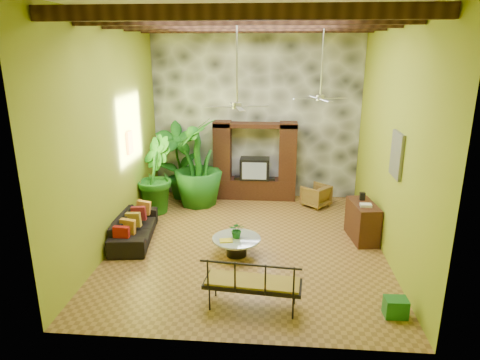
# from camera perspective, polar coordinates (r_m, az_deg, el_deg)

# --- Properties ---
(ground) EXTENTS (7.00, 7.00, 0.00)m
(ground) POSITION_cam_1_polar(r_m,az_deg,el_deg) (9.96, 1.00, -8.41)
(ground) COLOR brown
(ground) RESTS_ON ground
(ceiling) EXTENTS (6.00, 7.00, 0.02)m
(ceiling) POSITION_cam_1_polar(r_m,az_deg,el_deg) (9.01, 1.18, 21.63)
(ceiling) COLOR silver
(ceiling) RESTS_ON back_wall
(back_wall) EXTENTS (6.00, 0.02, 5.00)m
(back_wall) POSITION_cam_1_polar(r_m,az_deg,el_deg) (12.61, 2.13, 8.95)
(back_wall) COLOR #98AB27
(back_wall) RESTS_ON ground
(left_wall) EXTENTS (0.02, 7.00, 5.00)m
(left_wall) POSITION_cam_1_polar(r_m,az_deg,el_deg) (9.82, -16.77, 5.88)
(left_wall) COLOR #98AB27
(left_wall) RESTS_ON ground
(right_wall) EXTENTS (0.02, 7.00, 5.00)m
(right_wall) POSITION_cam_1_polar(r_m,az_deg,el_deg) (9.46, 19.62, 5.21)
(right_wall) COLOR #98AB27
(right_wall) RESTS_ON ground
(stone_accent_wall) EXTENTS (5.98, 0.10, 4.98)m
(stone_accent_wall) POSITION_cam_1_polar(r_m,az_deg,el_deg) (12.55, 2.12, 8.91)
(stone_accent_wall) COLOR #33343A
(stone_accent_wall) RESTS_ON ground
(ceiling_beams) EXTENTS (5.95, 5.36, 0.22)m
(ceiling_beams) POSITION_cam_1_polar(r_m,az_deg,el_deg) (8.99, 1.17, 20.23)
(ceiling_beams) COLOR #381F12
(ceiling_beams) RESTS_ON ceiling
(entertainment_center) EXTENTS (2.40, 0.55, 2.30)m
(entertainment_center) POSITION_cam_1_polar(r_m,az_deg,el_deg) (12.56, 1.98, 1.77)
(entertainment_center) COLOR black
(entertainment_center) RESTS_ON ground
(ceiling_fan_front) EXTENTS (1.28, 1.28, 1.86)m
(ceiling_fan_front) POSITION_cam_1_polar(r_m,az_deg,el_deg) (8.64, -0.41, 11.22)
(ceiling_fan_front) COLOR #B8B8BD
(ceiling_fan_front) RESTS_ON ceiling
(ceiling_fan_back) EXTENTS (1.28, 1.28, 1.86)m
(ceiling_fan_back) POSITION_cam_1_polar(r_m,az_deg,el_deg) (10.25, 10.72, 11.86)
(ceiling_fan_back) COLOR #B8B8BD
(ceiling_fan_back) RESTS_ON ceiling
(wall_art_mask) EXTENTS (0.06, 0.32, 0.55)m
(wall_art_mask) POSITION_cam_1_polar(r_m,az_deg,el_deg) (10.80, -14.50, 4.87)
(wall_art_mask) COLOR gold
(wall_art_mask) RESTS_ON left_wall
(wall_art_painting) EXTENTS (0.06, 0.70, 0.90)m
(wall_art_painting) POSITION_cam_1_polar(r_m,az_deg,el_deg) (8.92, 20.17, 3.16)
(wall_art_painting) COLOR #26688E
(wall_art_painting) RESTS_ON right_wall
(sofa) EXTENTS (1.08, 2.17, 0.61)m
(sofa) POSITION_cam_1_polar(r_m,az_deg,el_deg) (10.31, -13.95, -6.17)
(sofa) COLOR black
(sofa) RESTS_ON ground
(wicker_armchair) EXTENTS (0.94, 0.94, 0.62)m
(wicker_armchair) POSITION_cam_1_polar(r_m,az_deg,el_deg) (12.30, 10.08, -2.04)
(wicker_armchair) COLOR olive
(wicker_armchair) RESTS_ON ground
(tall_plant_a) EXTENTS (1.43, 1.22, 2.28)m
(tall_plant_a) POSITION_cam_1_polar(r_m,az_deg,el_deg) (12.63, -8.27, 2.51)
(tall_plant_a) COLOR #1A651B
(tall_plant_a) RESTS_ON ground
(tall_plant_b) EXTENTS (1.20, 1.35, 2.07)m
(tall_plant_b) POSITION_cam_1_polar(r_m,az_deg,el_deg) (11.73, -11.38, 0.68)
(tall_plant_b) COLOR #1D641A
(tall_plant_b) RESTS_ON ground
(tall_plant_c) EXTENTS (1.50, 1.50, 2.46)m
(tall_plant_c) POSITION_cam_1_polar(r_m,az_deg,el_deg) (12.02, -5.70, 2.30)
(tall_plant_c) COLOR #1E681B
(tall_plant_c) RESTS_ON ground
(coffee_table) EXTENTS (1.04, 1.04, 0.40)m
(coffee_table) POSITION_cam_1_polar(r_m,az_deg,el_deg) (9.32, -0.47, -8.53)
(coffee_table) COLOR black
(coffee_table) RESTS_ON ground
(centerpiece_plant) EXTENTS (0.33, 0.29, 0.36)m
(centerpiece_plant) POSITION_cam_1_polar(r_m,az_deg,el_deg) (9.20, -0.40, -6.66)
(centerpiece_plant) COLOR #19611E
(centerpiece_plant) RESTS_ON coffee_table
(yellow_tray) EXTENTS (0.30, 0.25, 0.03)m
(yellow_tray) POSITION_cam_1_polar(r_m,az_deg,el_deg) (9.11, -1.88, -8.07)
(yellow_tray) COLOR gold
(yellow_tray) RESTS_ON coffee_table
(iron_bench) EXTENTS (1.71, 0.75, 0.57)m
(iron_bench) POSITION_cam_1_polar(r_m,az_deg,el_deg) (7.40, 1.67, -13.44)
(iron_bench) COLOR black
(iron_bench) RESTS_ON ground
(side_console) EXTENTS (0.65, 1.17, 0.89)m
(side_console) POSITION_cam_1_polar(r_m,az_deg,el_deg) (10.39, 16.00, -5.31)
(side_console) COLOR #361E11
(side_console) RESTS_ON ground
(green_bin) EXTENTS (0.38, 0.29, 0.33)m
(green_bin) POSITION_cam_1_polar(r_m,az_deg,el_deg) (7.88, 20.04, -15.66)
(green_bin) COLOR #1C6C2B
(green_bin) RESTS_ON ground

